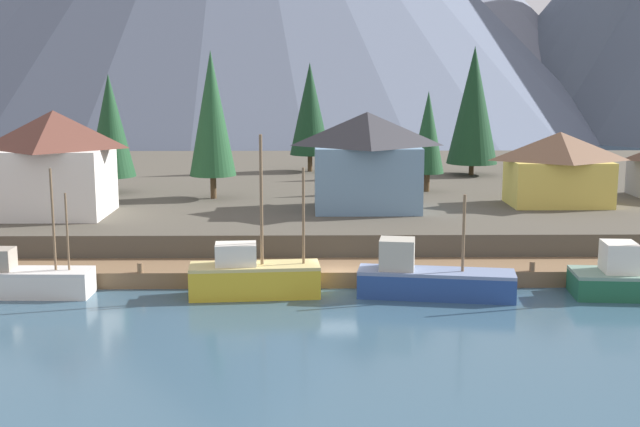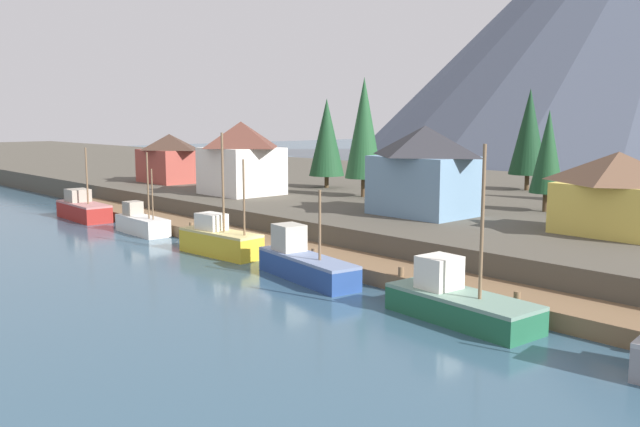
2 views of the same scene
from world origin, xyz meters
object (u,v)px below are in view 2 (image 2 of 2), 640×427
Objects in this scene: fishing_boat_yellow at (219,240)px; conifer_back_left at (364,128)px; fishing_boat_blue at (304,263)px; conifer_near_left at (529,132)px; house_yellow at (617,193)px; fishing_boat_red at (83,209)px; conifer_near_right at (548,152)px; house_white at (241,157)px; conifer_mid_left at (327,137)px; fishing_boat_white at (142,223)px; fishing_boat_green at (458,302)px; house_red at (170,158)px; house_blue at (424,169)px.

conifer_back_left reaches higher than fishing_boat_yellow.
conifer_near_left reaches higher than fishing_boat_blue.
house_yellow is 0.66× the size of conifer_back_left.
conifer_near_right is (39.12, 24.93, 6.60)m from fishing_boat_red.
fishing_boat_blue is 26.27m from conifer_near_right.
fishing_boat_red is 17.56m from house_white.
conifer_near_left reaches higher than conifer_mid_left.
conifer_near_right is 18.96m from conifer_back_left.
fishing_boat_white is at bearing -112.04° from conifer_back_left.
conifer_near_left is 17.90m from conifer_near_right.
house_yellow is at bearing -48.15° from conifer_near_left.
conifer_mid_left reaches higher than house_white.
conifer_mid_left is at bearing 159.66° from conifer_back_left.
conifer_near_right is at bearing 56.66° from fishing_boat_yellow.
conifer_near_right is at bearing 0.59° from conifer_mid_left.
conifer_back_left reaches higher than house_white.
fishing_boat_blue is 1.15× the size of house_yellow.
fishing_boat_yellow is 22.90m from fishing_boat_green.
conifer_near_right is at bearing 114.72° from fishing_boat_green.
conifer_near_right reaches higher than fishing_boat_red.
house_white is at bearing 101.25° from fishing_boat_white.
house_yellow is at bearing -7.70° from conifer_back_left.
fishing_boat_green is at bearing -19.84° from house_white.
fishing_boat_red is 16.88m from house_red.
conifer_near_right is at bearing 44.12° from fishing_boat_white.
fishing_boat_yellow is 21.03m from house_white.
fishing_boat_blue is at bearing -54.88° from conifer_back_left.
house_red is 28.77m from conifer_back_left.
house_red is at bearing -167.45° from conifer_near_right.
house_yellow is at bearing 2.88° from house_red.
fishing_boat_yellow is at bearing -77.48° from conifer_back_left.
fishing_boat_white is 37.11m from conifer_near_right.
fishing_boat_blue is 35.59m from conifer_mid_left.
house_white is at bearing -158.46° from conifer_near_right.
conifer_mid_left is (-13.94, 24.58, 7.19)m from fishing_boat_yellow.
house_white reaches higher than fishing_boat_green.
fishing_boat_red is at bearing -134.20° from conifer_back_left.
fishing_boat_green is 57.51m from house_red.
fishing_boat_green is (48.22, -0.37, -0.11)m from fishing_boat_red.
house_yellow reaches higher than fishing_boat_red.
fishing_boat_blue is 29.66m from house_white.
fishing_boat_yellow reaches higher than house_red.
house_white reaches higher than fishing_boat_yellow.
conifer_back_left is (27.73, 6.57, 3.98)m from house_red.
conifer_mid_left is 0.85× the size of conifer_back_left.
fishing_boat_red is at bearing -171.33° from fishing_boat_blue.
house_yellow is 0.71× the size of conifer_near_left.
fishing_boat_red is at bearing -154.85° from house_blue.
house_yellow is (15.41, 1.90, -0.85)m from house_blue.
conifer_near_left is at bearing 54.18° from house_white.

